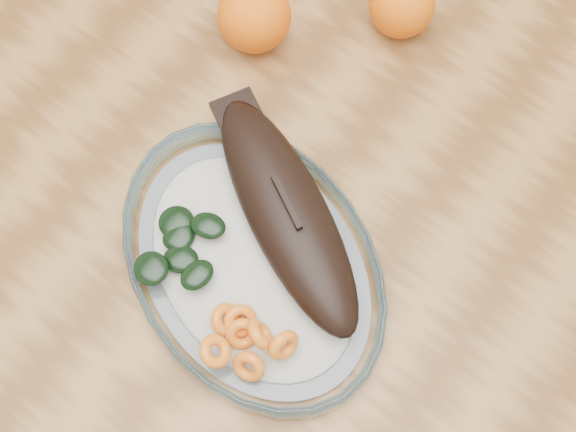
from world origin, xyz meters
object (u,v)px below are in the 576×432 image
Objects in this scene: plated_meal at (254,258)px; orange_right at (402,5)px; orange_left at (254,16)px; dining_table at (244,175)px.

plated_meal is 0.33m from orange_right.
orange_left is 0.17m from orange_right.
plated_meal is 10.02× the size of orange_right.
orange_right is (0.06, 0.23, 0.14)m from dining_table.
dining_table is 0.27m from orange_right.
plated_meal is at bearing -45.17° from dining_table.
plated_meal reaches higher than orange_left.
orange_left is 1.11× the size of orange_right.
dining_table is 1.60× the size of plated_meal.
orange_left reaches higher than dining_table.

